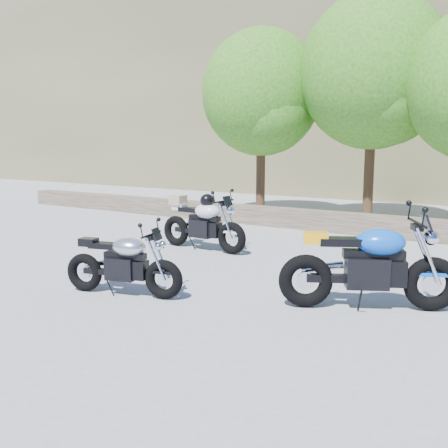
{
  "coord_description": "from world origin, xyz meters",
  "views": [
    {
      "loc": [
        5.18,
        -6.56,
        2.17
      ],
      "look_at": [
        0.2,
        1.0,
        0.75
      ],
      "focal_mm": 40.0,
      "sensor_mm": 36.0,
      "label": 1
    }
  ],
  "objects": [
    {
      "name": "ground",
      "position": [
        0.0,
        0.0,
        0.0
      ],
      "size": [
        90.0,
        90.0,
        0.0
      ],
      "primitive_type": "plane",
      "color": "gray",
      "rests_on": "ground"
    },
    {
      "name": "stone_wall",
      "position": [
        0.0,
        5.5,
        0.25
      ],
      "size": [
        22.0,
        0.55,
        0.5
      ],
      "primitive_type": "cube",
      "color": "#433B2D",
      "rests_on": "ground"
    },
    {
      "name": "tree_decid_left",
      "position": [
        -2.39,
        7.14,
        3.63
      ],
      "size": [
        3.67,
        3.67,
        5.62
      ],
      "color": "#382314",
      "rests_on": "ground"
    },
    {
      "name": "tree_decid_mid",
      "position": [
        0.91,
        7.54,
        4.04
      ],
      "size": [
        4.08,
        4.08,
        6.24
      ],
      "color": "#382314",
      "rests_on": "ground"
    },
    {
      "name": "silver_bike",
      "position": [
        0.05,
        -1.45,
        0.46
      ],
      "size": [
        1.85,
        0.73,
        0.95
      ],
      "rotation": [
        0.0,
        0.0,
        0.27
      ],
      "color": "black",
      "rests_on": "ground"
    },
    {
      "name": "white_bike",
      "position": [
        -0.88,
        1.82,
        0.59
      ],
      "size": [
        2.16,
        0.68,
        1.19
      ],
      "rotation": [
        0.0,
        0.0,
        -0.05
      ],
      "color": "black",
      "rests_on": "ground"
    },
    {
      "name": "blue_bike",
      "position": [
        3.25,
        -0.1,
        0.58
      ],
      "size": [
        2.19,
        1.28,
        1.2
      ],
      "rotation": [
        0.0,
        0.0,
        0.49
      ],
      "color": "black",
      "rests_on": "ground"
    },
    {
      "name": "backpack",
      "position": [
        3.04,
        1.92,
        0.18
      ],
      "size": [
        0.34,
        0.32,
        0.38
      ],
      "rotation": [
        0.0,
        0.0,
        0.42
      ],
      "color": "black",
      "rests_on": "ground"
    }
  ]
}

